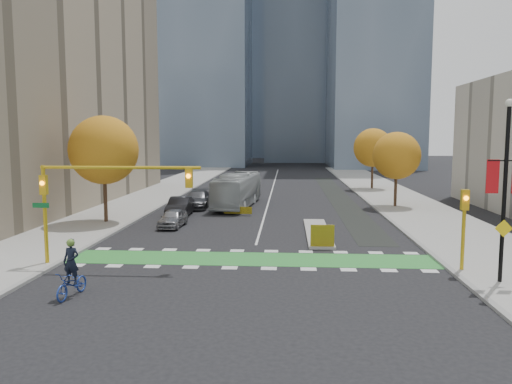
# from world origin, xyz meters

# --- Properties ---
(ground) EXTENTS (300.00, 300.00, 0.00)m
(ground) POSITION_xyz_m (0.00, 0.00, 0.00)
(ground) COLOR black
(ground) RESTS_ON ground
(sidewalk_west) EXTENTS (7.00, 120.00, 0.15)m
(sidewalk_west) POSITION_xyz_m (-13.50, 20.00, 0.07)
(sidewalk_west) COLOR gray
(sidewalk_west) RESTS_ON ground
(sidewalk_east) EXTENTS (7.00, 120.00, 0.15)m
(sidewalk_east) POSITION_xyz_m (13.50, 20.00, 0.07)
(sidewalk_east) COLOR gray
(sidewalk_east) RESTS_ON ground
(curb_west) EXTENTS (0.30, 120.00, 0.16)m
(curb_west) POSITION_xyz_m (-10.00, 20.00, 0.07)
(curb_west) COLOR gray
(curb_west) RESTS_ON ground
(curb_east) EXTENTS (0.30, 120.00, 0.16)m
(curb_east) POSITION_xyz_m (10.00, 20.00, 0.07)
(curb_east) COLOR gray
(curb_east) RESTS_ON ground
(bike_crossing) EXTENTS (20.00, 3.00, 0.01)m
(bike_crossing) POSITION_xyz_m (0.00, 1.50, 0.01)
(bike_crossing) COLOR #2B8432
(bike_crossing) RESTS_ON ground
(centre_line) EXTENTS (0.15, 70.00, 0.01)m
(centre_line) POSITION_xyz_m (0.00, 40.00, 0.01)
(centre_line) COLOR silver
(centre_line) RESTS_ON ground
(bike_lane_paint) EXTENTS (2.50, 50.00, 0.01)m
(bike_lane_paint) POSITION_xyz_m (7.50, 30.00, 0.01)
(bike_lane_paint) COLOR black
(bike_lane_paint) RESTS_ON ground
(median_island) EXTENTS (1.60, 10.00, 0.16)m
(median_island) POSITION_xyz_m (4.00, 9.00, 0.08)
(median_island) COLOR gray
(median_island) RESTS_ON ground
(hazard_board) EXTENTS (1.40, 0.12, 1.30)m
(hazard_board) POSITION_xyz_m (4.00, 4.20, 0.80)
(hazard_board) COLOR yellow
(hazard_board) RESTS_ON median_island
(building_west) EXTENTS (16.00, 44.00, 25.00)m
(building_west) POSITION_xyz_m (-24.00, 22.00, 12.50)
(building_west) COLOR gray
(building_west) RESTS_ON ground
(tower_nw) EXTENTS (22.00, 22.00, 70.00)m
(tower_nw) POSITION_xyz_m (-18.00, 90.00, 35.00)
(tower_nw) COLOR #47566B
(tower_nw) RESTS_ON ground
(tower_ne) EXTENTS (18.00, 24.00, 60.00)m
(tower_ne) POSITION_xyz_m (20.00, 85.00, 30.00)
(tower_ne) COLOR #47566B
(tower_ne) RESTS_ON ground
(tower_far) EXTENTS (26.00, 26.00, 80.00)m
(tower_far) POSITION_xyz_m (-4.00, 140.00, 40.00)
(tower_far) COLOR #47566B
(tower_far) RESTS_ON ground
(tree_west) EXTENTS (5.20, 5.20, 8.22)m
(tree_west) POSITION_xyz_m (-12.00, 12.00, 5.62)
(tree_west) COLOR #332114
(tree_west) RESTS_ON ground
(tree_east_near) EXTENTS (4.40, 4.40, 7.08)m
(tree_east_near) POSITION_xyz_m (12.00, 22.00, 4.86)
(tree_east_near) COLOR #332114
(tree_east_near) RESTS_ON ground
(tree_east_far) EXTENTS (4.80, 4.80, 7.65)m
(tree_east_far) POSITION_xyz_m (12.50, 38.00, 5.24)
(tree_east_far) COLOR #332114
(tree_east_far) RESTS_ON ground
(traffic_signal_west) EXTENTS (8.53, 0.56, 5.20)m
(traffic_signal_west) POSITION_xyz_m (-7.93, -0.51, 4.03)
(traffic_signal_west) COLOR #BF9914
(traffic_signal_west) RESTS_ON ground
(traffic_signal_east) EXTENTS (0.35, 0.43, 4.10)m
(traffic_signal_east) POSITION_xyz_m (10.50, -0.51, 2.73)
(traffic_signal_east) COLOR #BF9914
(traffic_signal_east) RESTS_ON ground
(banner_lamppost) EXTENTS (1.65, 0.36, 8.28)m
(banner_lamppost) POSITION_xyz_m (11.50, -2.50, 4.61)
(banner_lamppost) COLOR black
(banner_lamppost) RESTS_ON ground
(cyclist) EXTENTS (1.05, 2.22, 2.46)m
(cyclist) POSITION_xyz_m (-7.00, -5.40, 0.82)
(cyclist) COLOR #203A95
(cyclist) RESTS_ON ground
(bus) EXTENTS (3.84, 11.59, 3.17)m
(bus) POSITION_xyz_m (-2.83, 21.87, 1.58)
(bus) COLOR #9FA5A7
(bus) RESTS_ON ground
(parked_car_a) EXTENTS (1.76, 3.96, 1.32)m
(parked_car_a) POSITION_xyz_m (-6.50, 10.75, 0.66)
(parked_car_a) COLOR gray
(parked_car_a) RESTS_ON ground
(parked_car_b) EXTENTS (1.86, 4.90, 1.60)m
(parked_car_b) POSITION_xyz_m (-7.06, 15.75, 0.80)
(parked_car_b) COLOR black
(parked_car_b) RESTS_ON ground
(parked_car_c) EXTENTS (2.34, 5.55, 1.60)m
(parked_car_c) POSITION_xyz_m (-6.50, 20.75, 0.80)
(parked_car_c) COLOR #47484C
(parked_car_c) RESTS_ON ground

